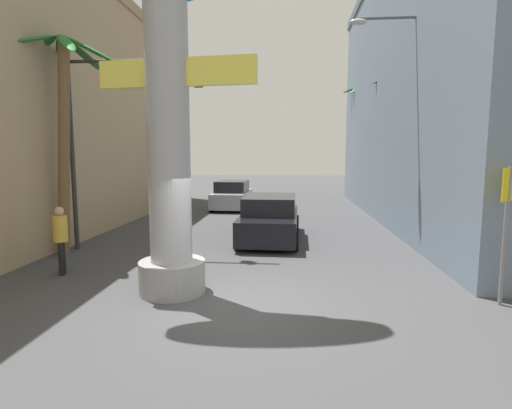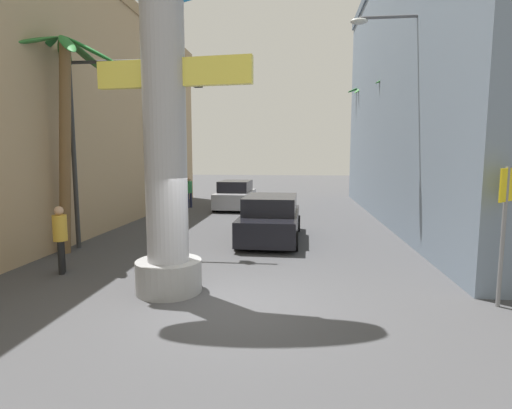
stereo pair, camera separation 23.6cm
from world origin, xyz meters
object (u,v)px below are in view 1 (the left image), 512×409
(palm_tree_near_left, at_px, (63,110))
(pedestrian_far_left, at_px, (186,190))
(traffic_light_mast, at_px, (116,117))
(pedestrian_curb_left, at_px, (61,235))
(car_far, at_px, (232,196))
(neon_sign_pole, at_px, (168,90))
(street_lamp, at_px, (419,107))
(palm_tree_mid_right, at_px, (399,120))
(car_lead, at_px, (270,219))
(palm_tree_far_right, at_px, (365,130))
(crossing_sign, at_px, (506,216))

(palm_tree_near_left, height_order, pedestrian_far_left, palm_tree_near_left)
(traffic_light_mast, relative_size, pedestrian_curb_left, 3.44)
(car_far, distance_m, pedestrian_curb_left, 12.98)
(neon_sign_pole, xyz_separation_m, street_lamp, (6.70, 5.49, 0.24))
(palm_tree_mid_right, bearing_deg, car_lead, -136.47)
(neon_sign_pole, relative_size, palm_tree_near_left, 1.50)
(street_lamp, bearing_deg, pedestrian_curb_left, -155.66)
(pedestrian_far_left, bearing_deg, car_far, -1.26)
(car_far, bearing_deg, pedestrian_curb_left, -100.77)
(traffic_light_mast, relative_size, palm_tree_near_left, 0.91)
(palm_tree_far_right, height_order, pedestrian_far_left, palm_tree_far_right)
(car_lead, relative_size, palm_tree_near_left, 0.72)
(pedestrian_curb_left, bearing_deg, car_far, 79.23)
(neon_sign_pole, xyz_separation_m, traffic_light_mast, (-2.80, 3.74, -0.18))
(car_lead, height_order, palm_tree_far_right, palm_tree_far_right)
(car_far, relative_size, palm_tree_mid_right, 0.61)
(street_lamp, height_order, car_far, street_lamp)
(palm_tree_mid_right, distance_m, pedestrian_far_left, 11.83)
(neon_sign_pole, bearing_deg, traffic_light_mast, 126.82)
(car_lead, bearing_deg, car_far, 107.42)
(neon_sign_pole, height_order, pedestrian_curb_left, neon_sign_pole)
(crossing_sign, height_order, pedestrian_far_left, crossing_sign)
(street_lamp, distance_m, pedestrian_far_left, 13.56)
(palm_tree_near_left, bearing_deg, traffic_light_mast, 22.66)
(traffic_light_mast, height_order, palm_tree_mid_right, palm_tree_mid_right)
(traffic_light_mast, distance_m, pedestrian_far_left, 10.59)
(pedestrian_curb_left, bearing_deg, car_lead, 43.10)
(neon_sign_pole, bearing_deg, car_lead, 72.21)
(street_lamp, bearing_deg, traffic_light_mast, -169.54)
(car_lead, xyz_separation_m, pedestrian_far_left, (-5.21, 8.16, 0.27))
(crossing_sign, relative_size, pedestrian_curb_left, 1.61)
(street_lamp, bearing_deg, car_lead, 177.71)
(street_lamp, relative_size, pedestrian_far_left, 4.32)
(traffic_light_mast, bearing_deg, car_far, 78.28)
(pedestrian_curb_left, bearing_deg, crossing_sign, -6.95)
(neon_sign_pole, relative_size, palm_tree_far_right, 1.28)
(crossing_sign, relative_size, car_lead, 0.59)
(neon_sign_pole, height_order, palm_tree_near_left, neon_sign_pole)
(car_lead, bearing_deg, palm_tree_mid_right, 43.53)
(neon_sign_pole, distance_m, car_far, 14.27)
(traffic_light_mast, relative_size, car_far, 1.38)
(neon_sign_pole, relative_size, traffic_light_mast, 1.65)
(car_lead, distance_m, pedestrian_far_left, 9.68)
(crossing_sign, height_order, car_lead, crossing_sign)
(car_far, bearing_deg, car_lead, -72.58)
(palm_tree_mid_right, bearing_deg, car_far, 162.11)
(car_far, relative_size, palm_tree_near_left, 0.66)
(street_lamp, relative_size, traffic_light_mast, 1.27)
(palm_tree_mid_right, distance_m, pedestrian_curb_left, 15.13)
(neon_sign_pole, height_order, palm_tree_mid_right, neon_sign_pole)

